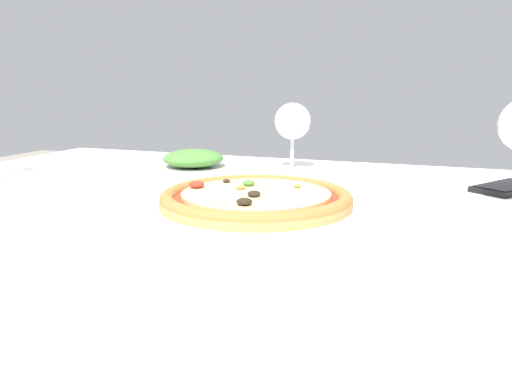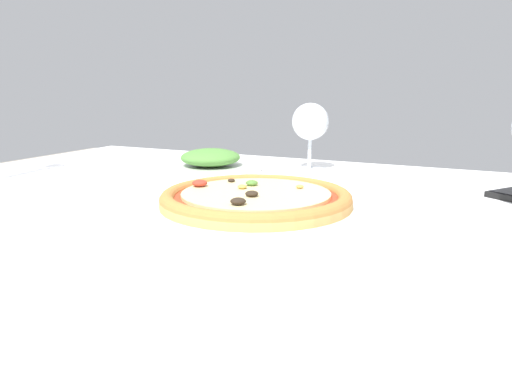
% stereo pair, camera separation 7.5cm
% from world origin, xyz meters
% --- Properties ---
extents(dining_table, '(1.35, 1.05, 0.76)m').
position_xyz_m(dining_table, '(0.00, 0.00, 0.67)').
color(dining_table, '#997047').
rests_on(dining_table, ground_plane).
extents(pizza_plate, '(0.34, 0.34, 0.04)m').
position_xyz_m(pizza_plate, '(0.08, -0.01, 0.77)').
color(pizza_plate, white).
rests_on(pizza_plate, dining_table).
extents(fork, '(0.04, 0.17, 0.00)m').
position_xyz_m(fork, '(-0.51, 0.09, 0.76)').
color(fork, silver).
rests_on(fork, dining_table).
extents(wine_glass_far_left, '(0.08, 0.08, 0.15)m').
position_xyz_m(wine_glass_far_left, '(0.03, 0.37, 0.86)').
color(wine_glass_far_left, silver).
rests_on(wine_glass_far_left, dining_table).
extents(cell_phone, '(0.14, 0.16, 0.01)m').
position_xyz_m(cell_phone, '(0.46, 0.28, 0.76)').
color(cell_phone, black).
rests_on(cell_phone, dining_table).
extents(side_plate, '(0.23, 0.23, 0.05)m').
position_xyz_m(side_plate, '(-0.17, 0.27, 0.77)').
color(side_plate, white).
rests_on(side_plate, dining_table).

